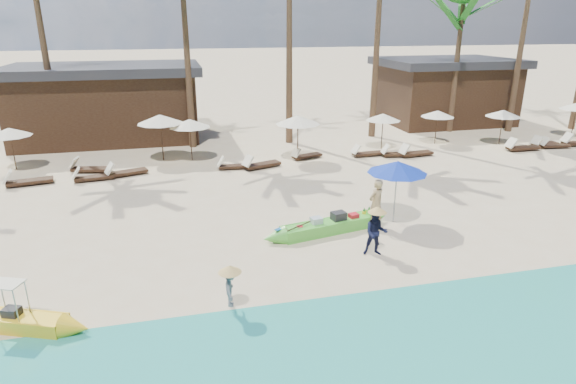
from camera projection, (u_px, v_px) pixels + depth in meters
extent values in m
plane|color=beige|center=(329.00, 251.00, 14.73)|extent=(240.00, 240.00, 0.00)
cube|color=tan|center=(403.00, 354.00, 10.15)|extent=(240.00, 4.50, 0.01)
cube|color=#51C03A|center=(328.00, 227.00, 15.98)|extent=(3.30, 1.31, 0.39)
cube|color=white|center=(328.00, 226.00, 15.97)|extent=(2.82, 1.03, 0.17)
cube|color=#262628|center=(339.00, 217.00, 16.04)|extent=(0.52, 0.44, 0.36)
cube|color=silver|center=(316.00, 222.00, 15.77)|extent=(0.41, 0.37, 0.29)
cube|color=red|center=(354.00, 217.00, 16.25)|extent=(0.35, 0.31, 0.22)
cylinder|color=red|center=(300.00, 227.00, 15.56)|extent=(0.22, 0.22, 0.09)
cylinder|color=#262628|center=(294.00, 230.00, 15.37)|extent=(0.20, 0.20, 0.08)
sphere|color=tan|center=(285.00, 230.00, 15.28)|extent=(0.18, 0.18, 0.18)
cylinder|color=yellow|center=(364.00, 214.00, 16.57)|extent=(0.14, 0.14, 0.18)
cylinder|color=yellow|center=(369.00, 213.00, 16.65)|extent=(0.14, 0.14, 0.18)
cube|color=yellow|center=(7.00, 321.00, 11.00)|extent=(2.84, 1.60, 0.34)
cube|color=white|center=(7.00, 320.00, 10.99)|extent=(2.41, 1.30, 0.15)
cube|color=#262628|center=(12.00, 313.00, 10.90)|extent=(0.44, 0.40, 0.27)
cube|color=#EFE8CA|center=(5.00, 284.00, 10.64)|extent=(0.84, 0.72, 0.03)
imported|color=tan|center=(376.00, 204.00, 16.15)|extent=(0.74, 0.63, 1.71)
imported|color=#121632|center=(376.00, 233.00, 14.29)|extent=(0.82, 0.71, 1.43)
imported|color=gray|center=(231.00, 288.00, 11.43)|extent=(0.44, 0.66, 0.96)
cylinder|color=#99999E|center=(395.00, 193.00, 16.58)|extent=(0.05, 0.05, 2.14)
cone|color=#1230AC|center=(397.00, 167.00, 16.27)|extent=(2.04, 2.04, 0.42)
cylinder|color=#382516|center=(13.00, 150.00, 22.55)|extent=(0.05, 0.05, 1.95)
cone|color=#EFE8CA|center=(9.00, 132.00, 22.27)|extent=(1.95, 1.95, 0.39)
cube|color=#382516|center=(30.00, 181.00, 20.66)|extent=(1.90, 0.91, 0.13)
cube|color=#EFE8CA|center=(7.00, 176.00, 20.24)|extent=(0.51, 0.65, 0.53)
cube|color=#382516|center=(94.00, 177.00, 21.23)|extent=(1.67, 0.70, 0.11)
cube|color=#EFE8CA|center=(76.00, 173.00, 20.90)|extent=(0.42, 0.56, 0.47)
cylinder|color=#382516|center=(162.00, 138.00, 24.02)|extent=(0.06, 0.06, 2.26)
cone|color=#EFE8CA|center=(160.00, 119.00, 23.69)|extent=(2.26, 2.26, 0.45)
cube|color=#382516|center=(92.00, 169.00, 22.38)|extent=(1.85, 0.95, 0.12)
cube|color=#EFE8CA|center=(74.00, 163.00, 22.27)|extent=(0.51, 0.65, 0.52)
cube|color=#382516|center=(128.00, 172.00, 21.92)|extent=(1.83, 1.09, 0.12)
cube|color=#EFE8CA|center=(109.00, 168.00, 21.43)|extent=(0.55, 0.66, 0.51)
cylinder|color=#382516|center=(191.00, 140.00, 24.09)|extent=(0.05, 0.05, 2.03)
cone|color=#EFE8CA|center=(190.00, 123.00, 23.79)|extent=(2.03, 2.03, 0.41)
cube|color=#382516|center=(235.00, 166.00, 22.91)|extent=(1.56, 0.59, 0.11)
cube|color=#EFE8CA|center=(221.00, 161.00, 22.70)|extent=(0.37, 0.52, 0.45)
cylinder|color=#382516|center=(298.00, 139.00, 24.04)|extent=(0.06, 0.06, 2.23)
cone|color=#EFE8CA|center=(298.00, 120.00, 23.72)|extent=(2.23, 2.23, 0.45)
cube|color=#382516|center=(262.00, 165.00, 23.07)|extent=(1.88, 1.15, 0.13)
cube|color=#EFE8CA|center=(248.00, 161.00, 22.56)|extent=(0.57, 0.68, 0.52)
cube|color=#382516|center=(307.00, 156.00, 24.67)|extent=(1.65, 0.98, 0.11)
cube|color=#EFE8CA|center=(296.00, 152.00, 24.23)|extent=(0.50, 0.59, 0.46)
cylinder|color=#382516|center=(382.00, 132.00, 26.34)|extent=(0.05, 0.05, 1.89)
cone|color=#EFE8CA|center=(383.00, 117.00, 26.07)|extent=(1.89, 1.89, 0.38)
cube|color=#382516|center=(368.00, 153.00, 25.08)|extent=(1.66, 0.62, 0.12)
cube|color=#EFE8CA|center=(356.00, 149.00, 24.79)|extent=(0.39, 0.55, 0.48)
cube|color=#382516|center=(398.00, 154.00, 24.96)|extent=(1.70, 0.79, 0.12)
cube|color=#EFE8CA|center=(385.00, 149.00, 24.82)|extent=(0.45, 0.58, 0.48)
cylinder|color=#382516|center=(436.00, 128.00, 27.42)|extent=(0.05, 0.05, 1.86)
cone|color=#EFE8CA|center=(438.00, 114.00, 27.16)|extent=(1.86, 1.86, 0.37)
cube|color=#382516|center=(416.00, 153.00, 25.07)|extent=(1.81, 0.77, 0.12)
cube|color=#EFE8CA|center=(404.00, 149.00, 24.71)|extent=(0.46, 0.61, 0.51)
cylinder|color=#382516|center=(501.00, 128.00, 27.25)|extent=(0.05, 0.05, 1.91)
cone|color=#EFE8CA|center=(503.00, 113.00, 26.98)|extent=(1.91, 1.91, 0.38)
cube|color=#382516|center=(523.00, 148.00, 26.15)|extent=(1.83, 0.61, 0.13)
cube|color=#EFE8CA|center=(511.00, 143.00, 25.88)|extent=(0.42, 0.59, 0.53)
cube|color=#382516|center=(545.00, 144.00, 27.05)|extent=(1.70, 0.81, 0.12)
cube|color=#EFE8CA|center=(537.00, 140.00, 26.68)|extent=(0.45, 0.59, 0.48)
cylinder|color=#382516|center=(574.00, 120.00, 29.20)|extent=(0.05, 0.05, 1.99)
cube|color=#382516|center=(555.00, 146.00, 26.67)|extent=(1.68, 0.71, 0.12)
cube|color=#EFE8CA|center=(544.00, 141.00, 26.49)|extent=(0.42, 0.57, 0.48)
cube|color=#EFE8CA|center=(567.00, 137.00, 26.98)|extent=(0.53, 0.68, 0.56)
cone|color=brown|center=(44.00, 46.00, 24.42)|extent=(0.40, 0.40, 10.89)
cone|color=brown|center=(187.00, 54.00, 25.38)|extent=(0.40, 0.40, 10.08)
cone|color=brown|center=(289.00, 41.00, 26.16)|extent=(0.40, 0.40, 11.26)
cone|color=brown|center=(378.00, 23.00, 27.35)|extent=(0.40, 0.40, 13.16)
cone|color=brown|center=(456.00, 67.00, 29.52)|extent=(0.40, 0.40, 8.07)
cone|color=brown|center=(521.00, 45.00, 29.14)|extent=(0.40, 0.40, 10.64)
cube|color=#382516|center=(108.00, 107.00, 28.36)|extent=(10.00, 6.00, 3.80)
cube|color=#2D2D33|center=(104.00, 69.00, 27.65)|extent=(10.80, 6.60, 0.50)
cube|color=#382516|center=(444.00, 94.00, 33.22)|extent=(8.00, 6.00, 3.80)
cube|color=#2D2D33|center=(447.00, 62.00, 32.50)|extent=(8.80, 6.60, 0.50)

